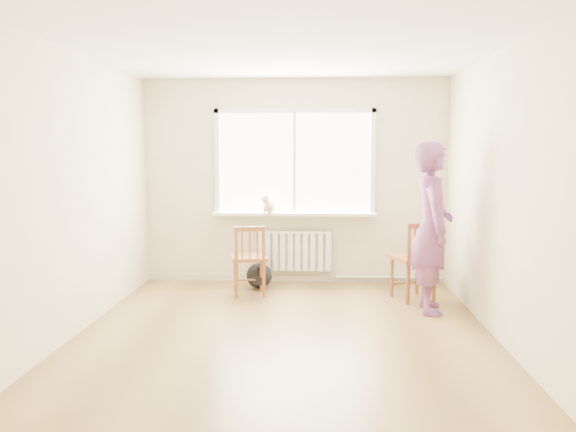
# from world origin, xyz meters

# --- Properties ---
(floor) EXTENTS (4.50, 4.50, 0.00)m
(floor) POSITION_xyz_m (0.00, 0.00, 0.00)
(floor) COLOR olive
(floor) RESTS_ON ground
(ceiling) EXTENTS (4.50, 4.50, 0.00)m
(ceiling) POSITION_xyz_m (0.00, 0.00, 2.70)
(ceiling) COLOR white
(ceiling) RESTS_ON back_wall
(back_wall) EXTENTS (4.00, 0.01, 2.70)m
(back_wall) POSITION_xyz_m (0.00, 2.25, 1.35)
(back_wall) COLOR beige
(back_wall) RESTS_ON ground
(window) EXTENTS (2.12, 0.05, 1.42)m
(window) POSITION_xyz_m (0.00, 2.22, 1.66)
(window) COLOR white
(window) RESTS_ON back_wall
(windowsill) EXTENTS (2.15, 0.22, 0.04)m
(windowsill) POSITION_xyz_m (0.00, 2.14, 0.93)
(windowsill) COLOR white
(windowsill) RESTS_ON back_wall
(radiator) EXTENTS (1.00, 0.12, 0.55)m
(radiator) POSITION_xyz_m (0.00, 2.16, 0.44)
(radiator) COLOR white
(radiator) RESTS_ON back_wall
(heating_pipe) EXTENTS (1.40, 0.04, 0.04)m
(heating_pipe) POSITION_xyz_m (1.25, 2.19, 0.08)
(heating_pipe) COLOR silver
(heating_pipe) RESTS_ON back_wall
(baseboard) EXTENTS (4.00, 0.03, 0.08)m
(baseboard) POSITION_xyz_m (0.00, 2.23, 0.04)
(baseboard) COLOR beige
(baseboard) RESTS_ON ground
(chair_left) EXTENTS (0.50, 0.49, 0.87)m
(chair_left) POSITION_xyz_m (-0.52, 1.46, 0.44)
(chair_left) COLOR brown
(chair_left) RESTS_ON floor
(chair_right) EXTENTS (0.60, 0.59, 0.94)m
(chair_right) POSITION_xyz_m (1.47, 1.35, 0.47)
(chair_right) COLOR brown
(chair_right) RESTS_ON floor
(person) EXTENTS (0.46, 0.69, 1.86)m
(person) POSITION_xyz_m (1.55, 0.90, 0.93)
(person) COLOR #AD396B
(person) RESTS_ON floor
(cat) EXTENTS (0.24, 0.38, 0.26)m
(cat) POSITION_xyz_m (-0.33, 2.06, 1.06)
(cat) COLOR beige
(cat) RESTS_ON windowsill
(backpack) EXTENTS (0.33, 0.25, 0.33)m
(backpack) POSITION_xyz_m (-0.44, 1.83, 0.16)
(backpack) COLOR black
(backpack) RESTS_ON floor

